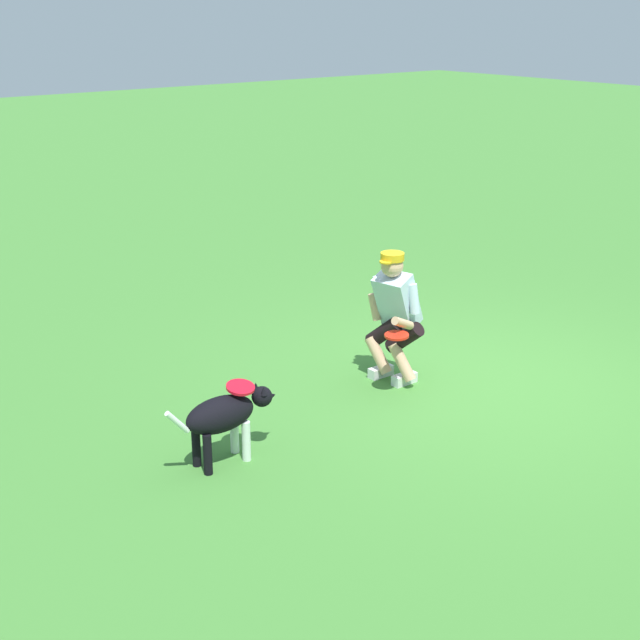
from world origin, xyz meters
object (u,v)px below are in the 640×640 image
Objects in this scene: dog at (225,416)px; frisbee_flying at (240,387)px; frisbee_held at (397,335)px; person at (395,312)px.

frisbee_flying reaches higher than dog.
frisbee_flying reaches higher than frisbee_held.
person reaches higher than frisbee_held.
person is 1.28× the size of dog.
frisbee_held is (-1.74, -0.07, 0.01)m from frisbee_flying.
frisbee_flying is at bearing -1.53° from person.
person is at bearing -169.59° from frisbee_flying.
dog is 4.40× the size of frisbee_flying.
dog is at bearing 0.18° from frisbee_flying.
dog is at bearing 2.09° from frisbee_held.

